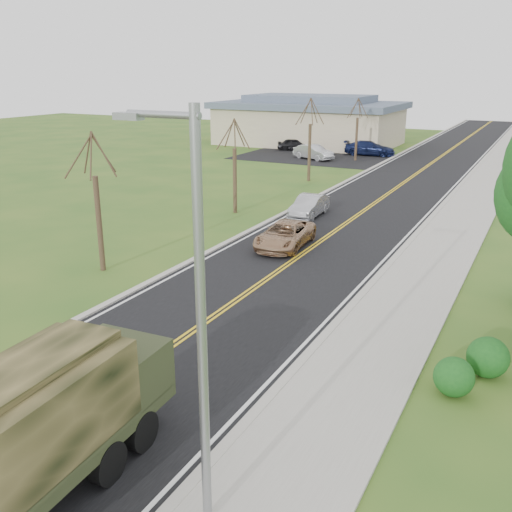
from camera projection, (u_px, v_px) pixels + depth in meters
The scene contains 17 objects.
ground at pixel (44, 437), 13.83m from camera, with size 160.00×160.00×0.00m, color #2E551C.
road at pixel (414, 176), 47.60m from camera, with size 8.00×120.00×0.01m, color black.
curb_right at pixel (466, 179), 45.78m from camera, with size 0.30×120.00×0.12m, color #9E998E.
sidewalk_right at pixel (489, 181), 45.02m from camera, with size 3.20×120.00×0.10m, color #9E998E.
curb_left at pixel (365, 172), 49.40m from camera, with size 0.30×120.00×0.10m, color #9E998E.
street_light at pixel (196, 315), 9.89m from camera, with size 1.65×0.22×8.00m.
bare_tree_a at pixel (98, 212), 24.51m from camera, with size 1.93×2.26×6.08m.
bare_tree_b at pixel (235, 173), 34.69m from camera, with size 1.83×2.14×5.73m.
bare_tree_c at pixel (310, 146), 44.72m from camera, with size 2.04×2.39×6.42m.
bare_tree_d at pixel (357, 134), 54.93m from camera, with size 1.88×2.20×5.91m.
commercial_building at pixel (309, 121), 67.22m from camera, with size 25.50×21.50×5.65m.
military_truck at pixel (43, 418), 11.51m from camera, with size 2.49×6.34×3.11m.
suv_champagne at pixel (285, 235), 28.42m from camera, with size 2.08×4.51×1.25m, color #A17B5B.
sedan_silver at pixel (309, 206), 34.36m from camera, with size 1.36×3.90×1.28m, color #A3A4A8.
lot_car_dark at pixel (295, 144), 62.47m from camera, with size 1.52×3.79×1.29m, color black.
lot_car_silver at pixel (313, 152), 56.13m from camera, with size 1.53×4.39×1.45m, color #B7B7BC.
lot_car_navy at pixel (370, 148), 58.77m from camera, with size 2.10×5.16×1.50m, color #10193E.
Camera 1 is at (9.99, -8.09, 8.48)m, focal length 40.00 mm.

